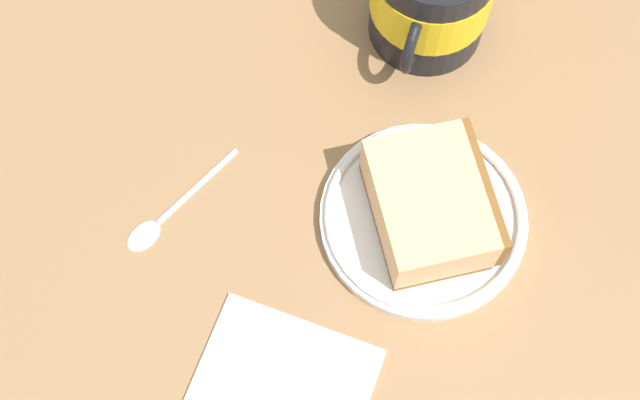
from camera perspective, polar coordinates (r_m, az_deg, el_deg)
The scene contains 4 objects.
ground_plane at distance 68.97cm, azimuth -1.87°, elevation 1.44°, with size 117.20×117.20×2.56cm, color #936D47.
small_plate at distance 65.87cm, azimuth 6.90°, elevation -1.18°, with size 15.91×15.91×1.67cm.
cake_slice at distance 63.50cm, azimuth 7.40°, elevation -0.28°, with size 11.42×12.65×4.78cm.
teaspoon at distance 67.00cm, azimuth -10.62°, elevation -1.25°, with size 7.60×10.14×0.80cm.
Camera 1 is at (-6.24, 26.99, 61.88)cm, focal length 48.07 mm.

